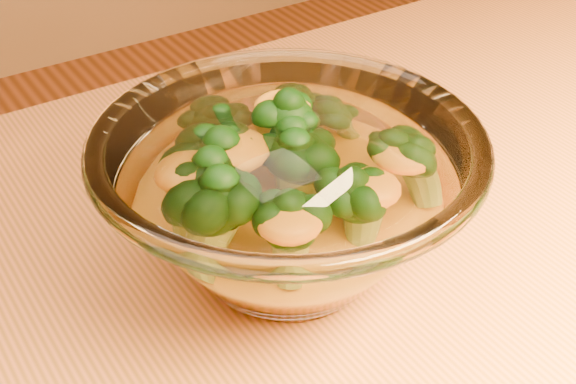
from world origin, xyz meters
The scene contains 3 objects.
glass_bowl centered at (-0.01, 0.09, 0.81)m, with size 0.25×0.25×0.11m.
cheese_sauce centered at (-0.01, 0.09, 0.78)m, with size 0.14×0.14×0.04m, color orange.
broccoli_heap centered at (-0.02, 0.10, 0.83)m, with size 0.18×0.16×0.08m.
Camera 1 is at (-0.24, -0.26, 1.11)m, focal length 50.00 mm.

